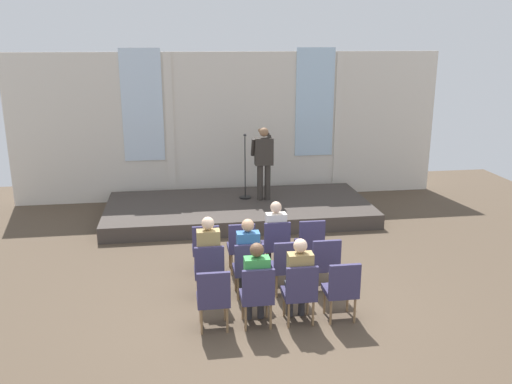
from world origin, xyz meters
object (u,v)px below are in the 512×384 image
chair_r0_c1 (241,244)px  audience_r0_c2 (275,231)px  chair_r0_c0 (206,246)px  chair_r2_c0 (213,296)px  audience_r1_c0 (209,253)px  audience_r2_c1 (256,279)px  chair_r1_c0 (209,268)px  audience_r2_c2 (299,276)px  chair_r0_c3 (310,241)px  mic_stand (245,184)px  audience_r1_c1 (248,253)px  chair_r2_c2 (300,290)px  chair_r2_c3 (342,287)px  chair_r0_c2 (276,242)px  chair_r2_c1 (257,293)px  chair_r1_c3 (324,262)px  chair_r1_c2 (287,264)px  speaker (264,158)px  chair_r1_c1 (248,266)px

chair_r0_c1 → audience_r0_c2: size_ratio=0.74×
chair_r0_c0 → chair_r2_c0: 1.91m
audience_r1_c0 → audience_r2_c1: (0.62, -0.95, -0.05)m
chair_r2_c0 → audience_r2_c1: (0.62, 0.08, 0.18)m
chair_r1_c0 → audience_r2_c2: bearing=-35.0°
chair_r0_c3 → audience_r2_c2: bearing=-108.8°
mic_stand → chair_r0_c1: bearing=-98.4°
audience_r1_c1 → chair_r2_c2: 1.22m
chair_r0_c0 → audience_r2_c1: size_ratio=0.74×
mic_stand → chair_r2_c3: 5.46m
chair_r0_c2 → audience_r1_c0: audience_r1_c0 is taller
chair_r2_c1 → mic_stand: bearing=84.5°
chair_r0_c2 → audience_r1_c0: bearing=-144.9°
chair_r1_c0 → chair_r1_c3: size_ratio=1.00×
chair_r0_c1 → chair_r1_c2: 1.14m
speaker → chair_r1_c3: 4.37m
audience_r1_c1 → chair_r1_c0: bearing=-172.5°
chair_r0_c1 → chair_r2_c3: same height
chair_r1_c1 → chair_r1_c3: (1.24, 0.00, 0.00)m
audience_r0_c2 → audience_r1_c1: audience_r1_c1 is taller
chair_r1_c1 → chair_r2_c3: same height
chair_r0_c0 → chair_r2_c2: (1.24, -1.91, 0.00)m
speaker → chair_r2_c1: (-0.93, -5.24, -0.80)m
chair_r0_c1 → audience_r2_c2: audience_r2_c2 is taller
chair_r1_c1 → audience_r1_c1: bearing=90.0°
audience_r1_c1 → audience_r2_c2: (0.62, -0.95, -0.00)m
chair_r0_c0 → audience_r1_c0: 0.90m
chair_r0_c0 → chair_r1_c1: size_ratio=1.00×
audience_r0_c2 → chair_r2_c2: size_ratio=1.36×
audience_r0_c2 → chair_r2_c0: audience_r0_c2 is taller
audience_r0_c2 → chair_r1_c2: (0.00, -1.04, -0.18)m
mic_stand → chair_r2_c0: 5.53m
chair_r2_c0 → audience_r1_c1: bearing=59.0°
chair_r0_c2 → audience_r1_c1: bearing=-125.5°
chair_r2_c1 → audience_r1_c1: bearing=90.0°
chair_r0_c1 → audience_r1_c1: 0.89m
audience_r0_c2 → audience_r1_c0: 1.57m
audience_r0_c2 → audience_r1_c1: 1.14m
chair_r0_c0 → audience_r2_c1: (0.62, -1.83, 0.18)m
chair_r0_c2 → chair_r0_c1: bearing=180.0°
audience_r0_c2 → audience_r2_c1: size_ratio=1.00×
audience_r1_c1 → chair_r1_c3: (1.24, -0.08, -0.19)m
chair_r1_c1 → audience_r2_c2: (0.62, -0.87, 0.19)m
chair_r2_c1 → audience_r2_c1: audience_r2_c1 is taller
mic_stand → audience_r0_c2: mic_stand is taller
chair_r0_c0 → chair_r0_c3: size_ratio=1.00×
chair_r2_c3 → chair_r2_c2: bearing=180.0°
chair_r0_c1 → audience_r1_c0: audience_r1_c0 is taller
mic_stand → chair_r0_c2: 3.51m
chair_r0_c1 → chair_r2_c0: (-0.62, -1.91, 0.00)m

